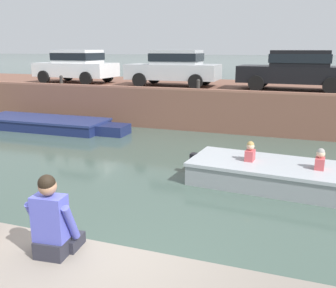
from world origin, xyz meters
TOP-DOWN VIEW (x-y plane):
  - ground_plane at (0.00, 5.25)m, footprint 400.00×400.00m
  - far_quay_wall at (0.00, 13.49)m, footprint 60.00×6.00m
  - far_wall_coping at (0.00, 10.61)m, footprint 60.00×0.24m
  - boat_moored_west_navy at (-7.45, 8.90)m, footprint 6.45×1.90m
  - motorboat_passing at (2.25, 5.23)m, footprint 5.64×2.14m
  - car_leftmost_white at (-8.05, 12.11)m, footprint 3.89×2.15m
  - car_left_inner_silver at (-3.11, 12.11)m, footprint 4.01×2.09m
  - car_centre_black at (1.92, 12.11)m, footprint 4.34×1.99m
  - mooring_bollard_west at (-8.00, 10.74)m, footprint 0.15×0.15m
  - mooring_bollard_mid at (-1.66, 10.74)m, footprint 0.15×0.15m
  - person_seated_right at (-0.30, -0.41)m, footprint 0.56×0.56m

SIDE VIEW (x-z plane):
  - ground_plane at x=0.00m, z-range 0.00..0.00m
  - boat_moored_west_navy at x=-7.45m, z-range 0.00..0.46m
  - motorboat_passing at x=2.25m, z-range -0.24..0.80m
  - far_quay_wall at x=0.00m, z-range 0.00..1.61m
  - person_seated_right at x=-0.30m, z-range 0.83..1.79m
  - far_wall_coping at x=0.00m, z-range 1.61..1.69m
  - mooring_bollard_west at x=-8.00m, z-range 1.63..2.07m
  - mooring_bollard_mid at x=-1.66m, z-range 1.63..2.07m
  - car_leftmost_white at x=-8.05m, z-range 1.69..3.23m
  - car_left_inner_silver at x=-3.11m, z-range 1.69..3.23m
  - car_centre_black at x=1.92m, z-range 1.69..3.23m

